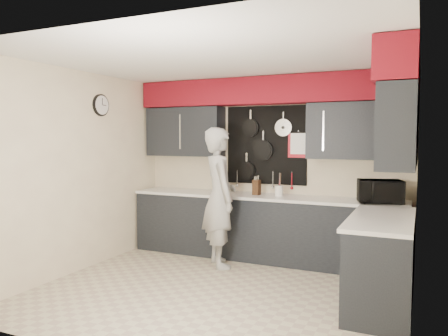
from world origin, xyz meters
The scene contains 10 objects.
ground centered at (0.00, 0.00, 0.00)m, with size 4.00×4.00×0.00m, color #BFB795.
back_wall_assembly centered at (0.01, 1.60, 2.01)m, with size 4.00×0.36×2.60m.
right_wall_assembly centered at (1.85, 0.26, 1.94)m, with size 0.36×3.50×2.60m.
left_wall_assembly centered at (-1.99, 0.02, 1.33)m, with size 0.05×3.50×2.60m.
base_cabinets centered at (0.49, 1.13, 0.46)m, with size 3.95×2.20×0.92m.
microwave centered at (1.58, 1.36, 1.06)m, with size 0.52×0.35×0.29m, color black.
knife_block centered at (-0.09, 1.45, 1.03)m, with size 0.10×0.10×0.21m, color #321B0F.
utensil_crock centered at (0.24, 1.45, 0.99)m, with size 0.11×0.11×0.15m, color white.
coffee_maker centered at (-0.67, 1.46, 1.08)m, with size 0.18×0.22×0.31m.
person centered at (-0.42, 0.90, 0.93)m, with size 0.68×0.45×1.87m, color #AAAAA7.
Camera 1 is at (2.04, -4.38, 1.74)m, focal length 35.00 mm.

